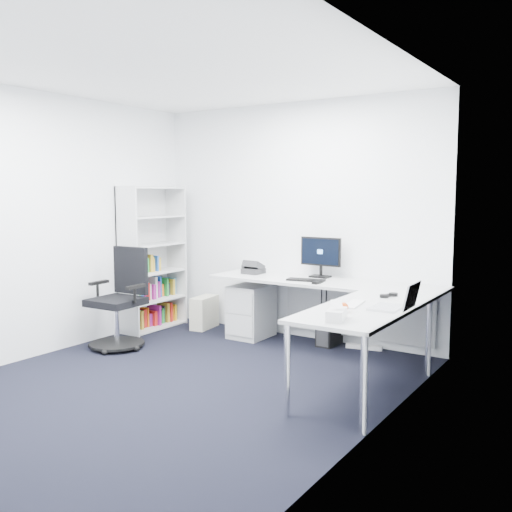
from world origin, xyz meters
The scene contains 21 objects.
ground centered at (0.00, 0.00, 0.00)m, with size 4.20×4.20×0.00m, color black.
ceiling centered at (0.00, 0.00, 2.70)m, with size 4.20×4.20×0.00m, color white.
wall_back centered at (0.00, 2.10, 1.35)m, with size 3.60×0.02×2.70m, color white.
wall_left centered at (-1.80, 0.00, 1.35)m, with size 0.02×4.20×2.70m, color white.
wall_right centered at (1.80, 0.00, 1.35)m, with size 0.02×4.20×2.70m, color white.
l_desk centered at (0.55, 1.40, 0.37)m, with size 2.55×1.43×0.74m, color #B2B5B5, non-canonical shape.
drawer_pedestal centered at (-0.38, 1.76, 0.30)m, with size 0.40×0.49×0.61m, color #B2B5B5.
bookshelf centered at (-1.62, 1.45, 0.88)m, with size 0.34×0.88×1.75m, color silver, non-canonical shape.
task_chair centered at (-1.33, 0.56, 0.54)m, with size 0.61×0.61×1.08m, color black, non-canonical shape.
black_pc_tower centered at (0.54, 1.96, 0.20)m, with size 0.18×0.40×0.39m, color black.
beige_pc_tower centered at (-1.10, 1.80, 0.20)m, with size 0.19×0.41×0.39m, color beige.
power_strip centered at (0.93, 1.98, 0.02)m, with size 0.39×0.07×0.04m, color silver.
monitor centered at (0.42, 1.94, 0.97)m, with size 0.48×0.15×0.46m, color black, non-canonical shape.
black_keyboard centered at (0.40, 1.63, 0.75)m, with size 0.40×0.14×0.02m, color black.
mouse centered at (0.59, 1.51, 0.76)m, with size 0.06×0.10×0.03m, color black.
desk_phone centered at (-0.36, 1.78, 0.82)m, with size 0.21×0.21×0.15m, color #28282A, non-canonical shape.
laptop centered at (1.64, 0.71, 0.86)m, with size 0.34×0.33×0.24m, color silver, non-canonical shape.
white_keyboard centered at (1.35, 0.71, 0.75)m, with size 0.11×0.38×0.01m, color silver.
headphones centered at (1.47, 1.22, 0.77)m, with size 0.12×0.19×0.05m, color black, non-canonical shape.
orange_fruit centered at (1.40, 0.40, 0.78)m, with size 0.08×0.08×0.08m, color #DA4A13.
tissue_box centered at (1.47, 0.11, 0.78)m, with size 0.12×0.24×0.08m, color silver.
Camera 1 is at (3.23, -3.67, 1.69)m, focal length 40.00 mm.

